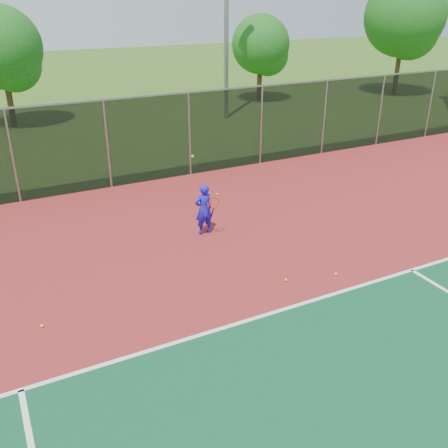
% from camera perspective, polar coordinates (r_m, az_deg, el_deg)
% --- Properties ---
extents(court_apron, '(30.00, 20.00, 0.02)m').
position_cam_1_polar(court_apron, '(11.18, 17.12, -9.77)').
color(court_apron, maroon).
rests_on(court_apron, ground).
extents(fence_back, '(30.00, 0.06, 3.03)m').
position_cam_1_polar(fence_back, '(18.32, -3.98, 10.29)').
color(fence_back, black).
rests_on(fence_back, court_apron).
extents(tennis_player, '(0.59, 0.60, 2.28)m').
position_cam_1_polar(tennis_player, '(13.76, -2.32, 1.70)').
color(tennis_player, '#1B15C8').
rests_on(tennis_player, court_apron).
extents(practice_ball_0, '(0.07, 0.07, 0.07)m').
position_cam_1_polar(practice_ball_0, '(16.70, -0.78, 3.44)').
color(practice_ball_0, yellow).
rests_on(practice_ball_0, court_apron).
extents(practice_ball_1, '(0.07, 0.07, 0.07)m').
position_cam_1_polar(practice_ball_1, '(11.84, 7.08, -6.36)').
color(practice_ball_1, yellow).
rests_on(practice_ball_1, court_apron).
extents(practice_ball_3, '(0.07, 0.07, 0.07)m').
position_cam_1_polar(practice_ball_3, '(10.92, -20.09, -10.87)').
color(practice_ball_3, yellow).
rests_on(practice_ball_3, court_apron).
extents(practice_ball_5, '(0.07, 0.07, 0.07)m').
position_cam_1_polar(practice_ball_5, '(12.29, 12.67, -5.59)').
color(practice_ball_5, yellow).
rests_on(practice_ball_5, court_apron).
extents(tree_back_left, '(3.93, 3.93, 5.77)m').
position_cam_1_polar(tree_back_left, '(27.35, -23.89, 17.58)').
color(tree_back_left, '#392515').
rests_on(tree_back_left, ground).
extents(tree_back_mid, '(3.48, 3.48, 5.11)m').
position_cam_1_polar(tree_back_mid, '(31.92, 4.41, 19.51)').
color(tree_back_mid, '#392515').
rests_on(tree_back_mid, ground).
extents(tree_back_right, '(5.02, 5.02, 7.38)m').
position_cam_1_polar(tree_back_right, '(35.74, 20.11, 21.06)').
color(tree_back_right, '#392515').
rests_on(tree_back_right, ground).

